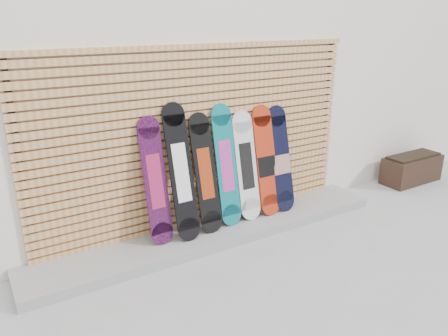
{
  "coord_description": "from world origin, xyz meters",
  "views": [
    {
      "loc": [
        -2.57,
        -3.49,
        2.6
      ],
      "look_at": [
        0.02,
        0.75,
        0.85
      ],
      "focal_mm": 35.0,
      "sensor_mm": 36.0,
      "label": 1
    }
  ],
  "objects_px": {
    "snowboard_1": "(181,173)",
    "snowboard_6": "(281,160)",
    "snowboard_2": "(205,173)",
    "snowboard_0": "(155,181)",
    "snowboard_4": "(246,166)",
    "snowboard_5": "(266,162)",
    "planter_box": "(411,168)",
    "snowboard_3": "(226,166)"
  },
  "relations": [
    {
      "from": "snowboard_0",
      "to": "snowboard_1",
      "type": "height_order",
      "value": "snowboard_1"
    },
    {
      "from": "snowboard_3",
      "to": "snowboard_4",
      "type": "distance_m",
      "value": 0.31
    },
    {
      "from": "snowboard_1",
      "to": "planter_box",
      "type": "bearing_deg",
      "value": -1.37
    },
    {
      "from": "planter_box",
      "to": "snowboard_0",
      "type": "distance_m",
      "value": 4.45
    },
    {
      "from": "snowboard_0",
      "to": "snowboard_1",
      "type": "bearing_deg",
      "value": -8.3
    },
    {
      "from": "snowboard_2",
      "to": "snowboard_6",
      "type": "relative_size",
      "value": 1.03
    },
    {
      "from": "snowboard_1",
      "to": "snowboard_5",
      "type": "distance_m",
      "value": 1.23
    },
    {
      "from": "snowboard_2",
      "to": "snowboard_6",
      "type": "bearing_deg",
      "value": 0.29
    },
    {
      "from": "snowboard_0",
      "to": "planter_box",
      "type": "bearing_deg",
      "value": -1.85
    },
    {
      "from": "snowboard_1",
      "to": "snowboard_6",
      "type": "height_order",
      "value": "snowboard_1"
    },
    {
      "from": "planter_box",
      "to": "snowboard_5",
      "type": "bearing_deg",
      "value": 177.52
    },
    {
      "from": "snowboard_0",
      "to": "snowboard_6",
      "type": "bearing_deg",
      "value": -0.67
    },
    {
      "from": "snowboard_0",
      "to": "snowboard_5",
      "type": "xyz_separation_m",
      "value": [
        1.52,
        -0.02,
        -0.03
      ]
    },
    {
      "from": "snowboard_0",
      "to": "snowboard_2",
      "type": "bearing_deg",
      "value": -2.43
    },
    {
      "from": "snowboard_3",
      "to": "snowboard_5",
      "type": "relative_size",
      "value": 1.05
    },
    {
      "from": "snowboard_0",
      "to": "snowboard_3",
      "type": "relative_size",
      "value": 0.97
    },
    {
      "from": "planter_box",
      "to": "snowboard_3",
      "type": "height_order",
      "value": "snowboard_3"
    },
    {
      "from": "planter_box",
      "to": "snowboard_6",
      "type": "xyz_separation_m",
      "value": [
        -2.63,
        0.12,
        0.57
      ]
    },
    {
      "from": "snowboard_1",
      "to": "snowboard_5",
      "type": "xyz_separation_m",
      "value": [
        1.22,
        0.03,
        -0.09
      ]
    },
    {
      "from": "snowboard_4",
      "to": "planter_box",
      "type": "bearing_deg",
      "value": -2.51
    },
    {
      "from": "snowboard_2",
      "to": "snowboard_4",
      "type": "relative_size",
      "value": 1.03
    },
    {
      "from": "snowboard_0",
      "to": "snowboard_4",
      "type": "xyz_separation_m",
      "value": [
        1.23,
        -0.0,
        -0.04
      ]
    },
    {
      "from": "planter_box",
      "to": "snowboard_4",
      "type": "xyz_separation_m",
      "value": [
        -3.17,
        0.14,
        0.57
      ]
    },
    {
      "from": "snowboard_0",
      "to": "snowboard_6",
      "type": "xyz_separation_m",
      "value": [
        1.77,
        -0.02,
        -0.04
      ]
    },
    {
      "from": "snowboard_2",
      "to": "snowboard_3",
      "type": "relative_size",
      "value": 0.95
    },
    {
      "from": "snowboard_3",
      "to": "snowboard_0",
      "type": "bearing_deg",
      "value": 179.59
    },
    {
      "from": "snowboard_1",
      "to": "snowboard_3",
      "type": "relative_size",
      "value": 1.06
    },
    {
      "from": "planter_box",
      "to": "snowboard_1",
      "type": "height_order",
      "value": "snowboard_1"
    },
    {
      "from": "planter_box",
      "to": "snowboard_5",
      "type": "height_order",
      "value": "snowboard_5"
    },
    {
      "from": "planter_box",
      "to": "snowboard_6",
      "type": "relative_size",
      "value": 0.75
    },
    {
      "from": "snowboard_3",
      "to": "snowboard_5",
      "type": "xyz_separation_m",
      "value": [
        0.6,
        -0.01,
        -0.05
      ]
    },
    {
      "from": "snowboard_5",
      "to": "snowboard_6",
      "type": "bearing_deg",
      "value": -0.73
    },
    {
      "from": "planter_box",
      "to": "snowboard_0",
      "type": "bearing_deg",
      "value": 178.15
    },
    {
      "from": "snowboard_2",
      "to": "snowboard_5",
      "type": "bearing_deg",
      "value": 0.56
    },
    {
      "from": "snowboard_5",
      "to": "snowboard_2",
      "type": "bearing_deg",
      "value": -179.44
    },
    {
      "from": "planter_box",
      "to": "snowboard_3",
      "type": "distance_m",
      "value": 3.53
    },
    {
      "from": "snowboard_5",
      "to": "snowboard_0",
      "type": "bearing_deg",
      "value": 179.34
    },
    {
      "from": "snowboard_4",
      "to": "snowboard_5",
      "type": "xyz_separation_m",
      "value": [
        0.3,
        -0.01,
        0.01
      ]
    },
    {
      "from": "snowboard_1",
      "to": "snowboard_2",
      "type": "xyz_separation_m",
      "value": [
        0.32,
        0.02,
        -0.08
      ]
    },
    {
      "from": "snowboard_1",
      "to": "snowboard_4",
      "type": "relative_size",
      "value": 1.14
    },
    {
      "from": "snowboard_3",
      "to": "snowboard_6",
      "type": "xyz_separation_m",
      "value": [
        0.84,
        -0.01,
        -0.06
      ]
    },
    {
      "from": "planter_box",
      "to": "snowboard_4",
      "type": "distance_m",
      "value": 3.23
    }
  ]
}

